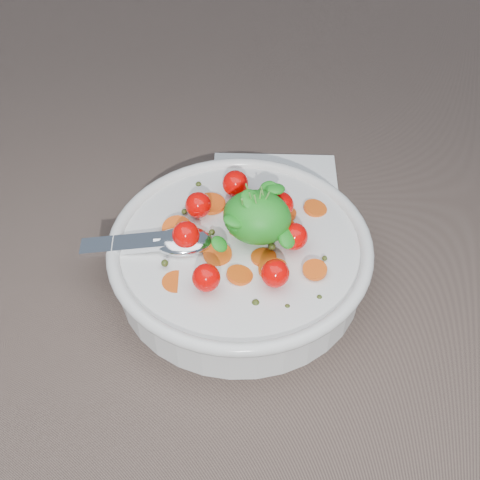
# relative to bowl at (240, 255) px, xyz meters

# --- Properties ---
(ground) EXTENTS (6.00, 6.00, 0.00)m
(ground) POSITION_rel_bowl_xyz_m (-0.01, -0.03, -0.03)
(ground) COLOR #735E52
(ground) RESTS_ON ground
(bowl) EXTENTS (0.29, 0.27, 0.11)m
(bowl) POSITION_rel_bowl_xyz_m (0.00, 0.00, 0.00)
(bowl) COLOR silver
(bowl) RESTS_ON ground
(napkin) EXTENTS (0.18, 0.17, 0.01)m
(napkin) POSITION_rel_bowl_xyz_m (0.00, 0.14, -0.03)
(napkin) COLOR white
(napkin) RESTS_ON ground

